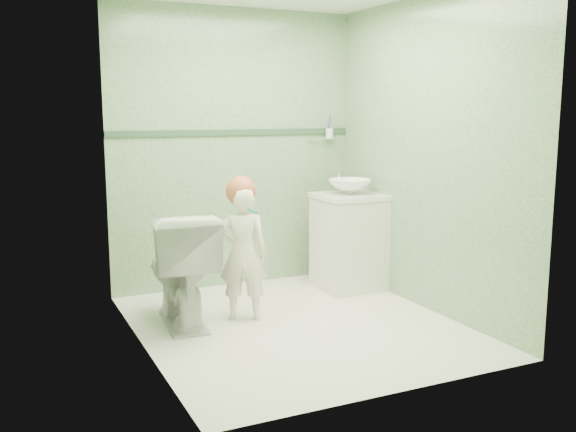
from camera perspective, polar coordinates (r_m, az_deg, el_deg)
ground at (r=4.72m, az=0.78°, el=-9.66°), size 2.50×2.50×0.00m
room_shell at (r=4.47m, az=0.82°, el=5.03°), size 2.50×2.54×2.40m
trim_stripe at (r=5.60m, az=-4.75°, el=7.42°), size 2.20×0.02×0.05m
vanity at (r=5.59m, az=5.42°, el=-2.41°), size 0.52×0.50×0.80m
counter at (r=5.52m, az=5.49°, el=1.76°), size 0.54×0.52×0.04m
basin at (r=5.51m, az=5.50°, el=2.62°), size 0.37×0.37×0.13m
faucet at (r=5.66m, az=4.57°, el=3.63°), size 0.03×0.13×0.18m
cup_holder at (r=5.92m, az=3.63°, el=7.35°), size 0.26×0.07×0.21m
toilet at (r=4.71m, az=-9.52°, el=-4.55°), size 0.53×0.85×0.83m
toddler at (r=4.73m, az=-4.02°, el=-3.37°), size 0.43×0.36×0.99m
hair_cap at (r=4.68m, az=-4.20°, el=2.22°), size 0.22×0.22×0.22m
teal_toothbrush at (r=4.54m, az=-3.22°, el=0.49°), size 0.12×0.14×0.08m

